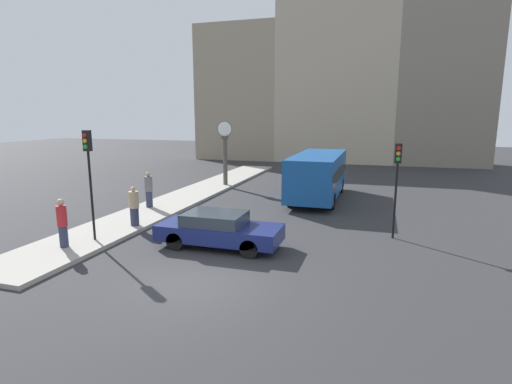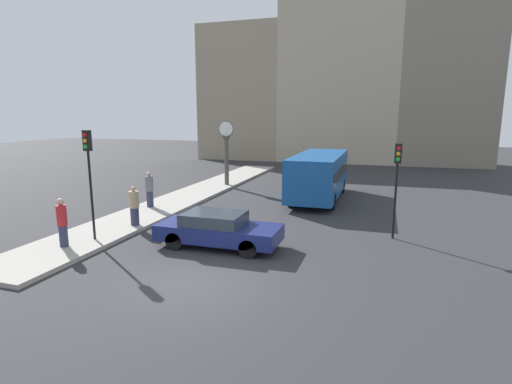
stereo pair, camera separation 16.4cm
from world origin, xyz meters
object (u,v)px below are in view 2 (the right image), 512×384
Objects in this scene: bus_distant at (319,174)px; pedestrian_tan_coat at (134,206)px; traffic_light_far at (397,171)px; pedestrian_red_top at (62,222)px; sedan_car at (218,229)px; traffic_light_near at (89,163)px; street_clock at (226,152)px; pedestrian_grey_jacket at (150,189)px.

pedestrian_tan_coat is at bearing -127.58° from bus_distant.
pedestrian_red_top is at bearing -155.69° from traffic_light_far.
pedestrian_red_top is (-5.14, -2.08, 0.38)m from sedan_car.
traffic_light_near reaches higher than sedan_car.
traffic_light_far is at bearing -39.77° from street_clock.
pedestrian_grey_jacket is at bearing 94.76° from pedestrian_red_top.
bus_distant is 12.85m from traffic_light_near.
traffic_light_far is (10.90, 4.09, -0.40)m from traffic_light_near.
street_clock is at bearing 90.32° from pedestrian_tan_coat.
traffic_light_near is 0.96× the size of street_clock.
street_clock is 7.73m from pedestrian_grey_jacket.
pedestrian_tan_coat is at bearing 82.09° from traffic_light_near.
street_clock reaches higher than pedestrian_grey_jacket.
pedestrian_red_top is at bearing -103.43° from pedestrian_tan_coat.
bus_distant is at bearing 57.35° from traffic_light_near.
bus_distant is 4.16× the size of pedestrian_grey_jacket.
pedestrian_red_top is 3.33m from pedestrian_tan_coat.
street_clock reaches higher than bus_distant.
traffic_light_near is 1.10× the size of traffic_light_far.
traffic_light_far is 12.58m from pedestrian_red_top.
bus_distant is at bearing 52.42° from pedestrian_tan_coat.
traffic_light_far is at bearing 10.16° from pedestrian_tan_coat.
traffic_light_far is 2.22× the size of pedestrian_tan_coat.
traffic_light_near is at bearing -122.65° from bus_distant.
bus_distant is 4.49× the size of pedestrian_tan_coat.
bus_distant is 9.51m from pedestrian_grey_jacket.
traffic_light_near reaches higher than pedestrian_tan_coat.
bus_distant is at bearing 77.21° from sedan_car.
traffic_light_near reaches higher than traffic_light_far.
traffic_light_near is at bearing -91.08° from street_clock.
traffic_light_near is 2.25× the size of pedestrian_grey_jacket.
traffic_light_near is 2.43× the size of pedestrian_tan_coat.
bus_distant is 4.31× the size of pedestrian_red_top.
bus_distant is 7.86m from traffic_light_far.
traffic_light_near is 3.06m from pedestrian_tan_coat.
street_clock is at bearing 87.09° from pedestrian_red_top.
pedestrian_red_top is at bearing -121.95° from bus_distant.
pedestrian_red_top is (0.54, -6.49, -0.02)m from pedestrian_grey_jacket.
sedan_car is 5.56m from pedestrian_red_top.
pedestrian_tan_coat is at bearing 76.57° from pedestrian_red_top.
street_clock is at bearing 161.49° from bus_distant.
traffic_light_near is at bearing -79.51° from pedestrian_grey_jacket.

